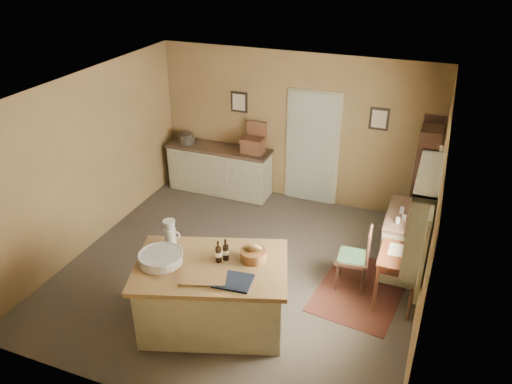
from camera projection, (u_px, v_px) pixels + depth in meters
ground at (241, 270)px, 7.40m from camera, size 5.00×5.00×0.00m
wall_back at (294, 128)px, 8.84m from camera, size 5.00×0.10×2.70m
wall_front at (137, 303)px, 4.71m from camera, size 5.00×0.10×2.70m
wall_left at (88, 162)px, 7.57m from camera, size 0.10×5.00×2.70m
wall_right at (432, 224)px, 5.97m from camera, size 0.10×5.00×2.70m
ceiling at (238, 92)px, 6.14m from camera, size 5.00×5.00×0.00m
door at (312, 147)px, 8.84m from camera, size 0.97×0.06×2.11m
framed_prints at (306, 110)px, 8.58m from camera, size 2.82×0.02×0.38m
window at (426, 216)px, 5.74m from camera, size 0.25×1.99×1.12m
work_island at (212, 292)px, 6.19m from camera, size 2.11×1.70×1.20m
sideboard at (220, 168)px, 9.42m from camera, size 1.96×0.56×1.18m
rug at (361, 289)px, 6.99m from camera, size 1.30×1.73×0.01m
writing_desk at (400, 257)px, 6.54m from camera, size 0.52×0.86×0.82m
desk_chair at (353, 258)px, 6.88m from camera, size 0.46×0.46×0.93m
right_cabinet at (405, 241)px, 7.27m from camera, size 0.60×1.08×0.99m
shelving_unit at (426, 182)px, 7.83m from camera, size 0.33×0.87×1.93m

